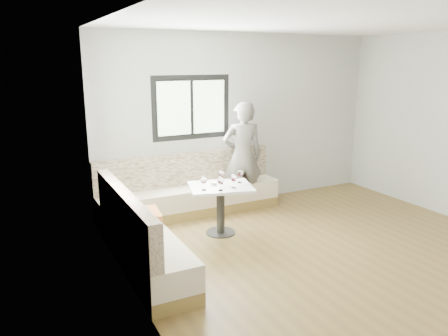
# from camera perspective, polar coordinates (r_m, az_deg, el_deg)

# --- Properties ---
(room) EXTENTS (5.01, 5.01, 2.81)m
(room) POSITION_cam_1_polar(r_m,az_deg,el_deg) (5.29, 14.44, 3.05)
(room) COLOR brown
(room) RESTS_ON ground
(banquette) EXTENTS (2.90, 2.80, 0.95)m
(banquette) POSITION_cam_1_polar(r_m,az_deg,el_deg) (6.13, -6.90, -5.59)
(banquette) COLOR olive
(banquette) RESTS_ON ground
(table) EXTENTS (0.99, 0.85, 0.69)m
(table) POSITION_cam_1_polar(r_m,az_deg,el_deg) (6.04, -0.45, -3.92)
(table) COLOR black
(table) RESTS_ON ground
(person) EXTENTS (0.72, 0.56, 1.75)m
(person) POSITION_cam_1_polar(r_m,az_deg,el_deg) (6.99, 2.45, 1.56)
(person) COLOR #5C5955
(person) RESTS_ON ground
(olive_ramekin) EXTENTS (0.09, 0.09, 0.04)m
(olive_ramekin) POSITION_cam_1_polar(r_m,az_deg,el_deg) (6.03, -1.35, -2.02)
(olive_ramekin) COLOR white
(olive_ramekin) RESTS_ON table
(wine_glass_a) EXTENTS (0.09, 0.09, 0.19)m
(wine_glass_a) POSITION_cam_1_polar(r_m,az_deg,el_deg) (5.76, -2.65, -1.62)
(wine_glass_a) COLOR white
(wine_glass_a) RESTS_ON table
(wine_glass_b) EXTENTS (0.09, 0.09, 0.19)m
(wine_glass_b) POSITION_cam_1_polar(r_m,az_deg,el_deg) (5.73, -0.45, -1.68)
(wine_glass_b) COLOR white
(wine_glass_b) RESTS_ON table
(wine_glass_c) EXTENTS (0.09, 0.09, 0.19)m
(wine_glass_c) POSITION_cam_1_polar(r_m,az_deg,el_deg) (5.85, 1.28, -1.36)
(wine_glass_c) COLOR white
(wine_glass_c) RESTS_ON table
(wine_glass_d) EXTENTS (0.09, 0.09, 0.19)m
(wine_glass_d) POSITION_cam_1_polar(r_m,az_deg,el_deg) (6.05, -0.36, -0.85)
(wine_glass_d) COLOR white
(wine_glass_d) RESTS_ON table
(wine_glass_e) EXTENTS (0.09, 0.09, 0.19)m
(wine_glass_e) POSITION_cam_1_polar(r_m,az_deg,el_deg) (6.11, 2.07, -0.71)
(wine_glass_e) COLOR white
(wine_glass_e) RESTS_ON table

